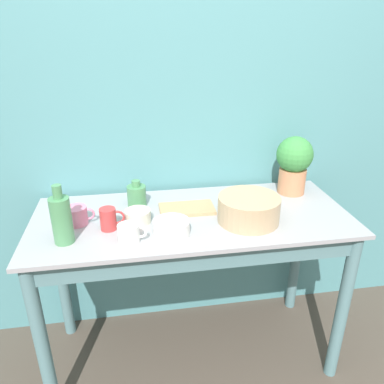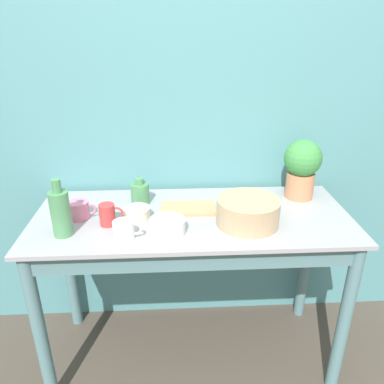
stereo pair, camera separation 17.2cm
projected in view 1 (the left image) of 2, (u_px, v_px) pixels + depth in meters
wall_back at (181, 126)px, 1.96m from camera, size 6.00×0.05×2.40m
counter_table at (193, 248)px, 1.81m from camera, size 1.49×0.63×0.86m
potted_plant at (294, 162)px, 1.94m from camera, size 0.19×0.19×0.31m
bowl_wash_large at (249, 209)px, 1.69m from camera, size 0.28×0.28×0.12m
bottle_tall at (62, 219)px, 1.51m from camera, size 0.08×0.08×0.25m
bottle_short at (137, 195)px, 1.84m from camera, size 0.09×0.09×0.14m
mug_red at (109, 219)px, 1.63m from camera, size 0.11×0.07×0.10m
mug_pink at (77, 216)px, 1.67m from camera, size 0.13×0.10×0.08m
mug_white at (129, 234)px, 1.53m from camera, size 0.12×0.09×0.08m
bowl_small_enamel_white at (171, 227)px, 1.60m from camera, size 0.16×0.16×0.06m
bowl_small_cream at (138, 216)px, 1.69m from camera, size 0.12×0.12×0.06m
tray_board at (187, 209)px, 1.81m from camera, size 0.26×0.15×0.02m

